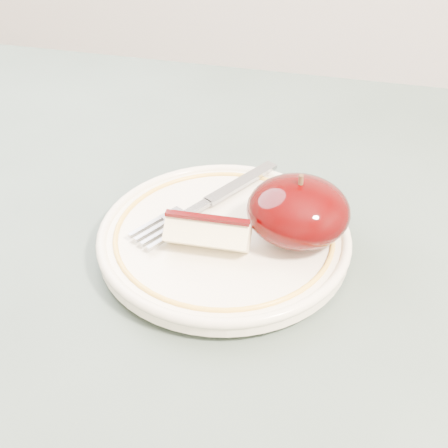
% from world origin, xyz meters
% --- Properties ---
extents(table, '(0.90, 0.90, 0.75)m').
position_xyz_m(table, '(0.00, 0.00, 0.66)').
color(table, brown).
rests_on(table, ground).
extents(plate, '(0.21, 0.21, 0.02)m').
position_xyz_m(plate, '(0.02, 0.08, 0.76)').
color(plate, beige).
rests_on(plate, table).
extents(apple_half, '(0.08, 0.08, 0.06)m').
position_xyz_m(apple_half, '(0.08, 0.09, 0.79)').
color(apple_half, black).
rests_on(apple_half, plate).
extents(apple_wedge, '(0.07, 0.03, 0.03)m').
position_xyz_m(apple_wedge, '(0.01, 0.05, 0.78)').
color(apple_wedge, beige).
rests_on(apple_wedge, plate).
extents(fork, '(0.10, 0.15, 0.00)m').
position_xyz_m(fork, '(-0.00, 0.11, 0.77)').
color(fork, gray).
rests_on(fork, plate).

